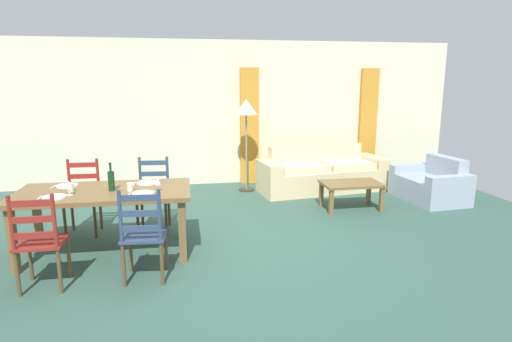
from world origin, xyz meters
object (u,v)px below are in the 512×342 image
object	(u,v)px
standing_lamp	(246,113)
dining_chair_far_left	(83,197)
dining_table	(104,198)
coffee_cup_primary	(130,187)
coffee_table	(351,187)
armchair_upholstered	(433,185)
dining_chair_near_left	(40,241)
dining_chair_far_right	(154,194)
coffee_cup_secondary	(71,188)
wine_glass_near_right	(158,182)
wine_glass_near_left	(69,185)
couch	(321,174)
wine_bottle	(111,180)
dining_chair_near_right	(143,235)

from	to	relation	value
standing_lamp	dining_chair_far_left	bearing A→B (deg)	-142.80
dining_table	coffee_cup_primary	size ratio (longest dim) A/B	21.11
coffee_table	armchair_upholstered	size ratio (longest dim) A/B	0.73
dining_chair_near_left	dining_chair_far_right	xyz separation A→B (m)	(0.93, 1.55, 0.00)
dining_chair_far_left	coffee_table	xyz separation A→B (m)	(3.83, 0.42, -0.12)
dining_chair_near_left	standing_lamp	distance (m)	4.27
dining_table	dining_chair_near_left	bearing A→B (deg)	-120.01
dining_chair_near_left	coffee_cup_secondary	size ratio (longest dim) A/B	10.67
wine_glass_near_right	coffee_cup_primary	world-z (taller)	wine_glass_near_right
dining_chair_far_right	wine_glass_near_left	xyz separation A→B (m)	(-0.80, -0.92, 0.38)
dining_chair_near_left	wine_glass_near_right	distance (m)	1.29
dining_chair_far_left	dining_chair_far_right	bearing A→B (deg)	-0.15
dining_chair_far_right	coffee_table	world-z (taller)	dining_chair_far_right
dining_chair_far_left	armchair_upholstered	bearing A→B (deg)	7.20
couch	wine_bottle	bearing A→B (deg)	-142.95
wine_glass_near_left	couch	world-z (taller)	wine_glass_near_left
dining_table	standing_lamp	distance (m)	3.35
dining_chair_near_right	wine_glass_near_right	distance (m)	0.73
dining_chair_near_left	dining_chair_far_left	world-z (taller)	same
coffee_cup_primary	coffee_table	bearing A→B (deg)	22.18
dining_chair_far_left	wine_glass_near_right	size ratio (longest dim) A/B	5.96
couch	standing_lamp	distance (m)	1.76
armchair_upholstered	wine_glass_near_right	bearing A→B (deg)	-159.80
dining_chair_near_left	armchair_upholstered	bearing A→B (deg)	22.44
coffee_table	couch	bearing A→B (deg)	94.08
dining_chair_near_right	wine_glass_near_right	size ratio (longest dim) A/B	5.96
wine_bottle	armchair_upholstered	size ratio (longest dim) A/B	0.26
dining_chair_far_right	standing_lamp	distance (m)	2.55
wine_bottle	dining_table	bearing A→B (deg)	158.25
couch	coffee_table	xyz separation A→B (m)	(0.09, -1.21, 0.06)
dining_chair_near_right	couch	size ratio (longest dim) A/B	0.40
wine_glass_near_right	coffee_cup_secondary	size ratio (longest dim) A/B	1.79
dining_chair_far_left	dining_chair_near_left	bearing A→B (deg)	-91.58
standing_lamp	wine_glass_near_left	bearing A→B (deg)	-130.05
couch	standing_lamp	size ratio (longest dim) A/B	1.45
coffee_table	coffee_cup_secondary	bearing A→B (deg)	-162.45
dining_chair_far_left	coffee_cup_secondary	size ratio (longest dim) A/B	10.67
wine_glass_near_right	armchair_upholstered	bearing A→B (deg)	20.20
dining_table	dining_chair_far_left	distance (m)	0.89
dining_chair_far_left	coffee_cup_primary	size ratio (longest dim) A/B	10.67
wine_glass_near_right	coffee_cup_secondary	distance (m)	0.96
coffee_cup_secondary	standing_lamp	world-z (taller)	standing_lamp
dining_chair_near_right	dining_chair_near_left	bearing A→B (deg)	-178.53
dining_table	coffee_cup_secondary	xyz separation A→B (m)	(-0.35, 0.00, 0.13)
dining_chair_near_right	armchair_upholstered	bearing A→B (deg)	26.28
dining_chair_near_right	coffee_cup_primary	distance (m)	0.77
dining_chair_far_left	armchair_upholstered	distance (m)	5.42
dining_chair_far_left	coffee_cup_secondary	bearing A→B (deg)	-85.13
dining_chair_near_right	coffee_cup_primary	xyz separation A→B (m)	(-0.19, 0.68, 0.32)
armchair_upholstered	coffee_cup_secondary	bearing A→B (deg)	-164.74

